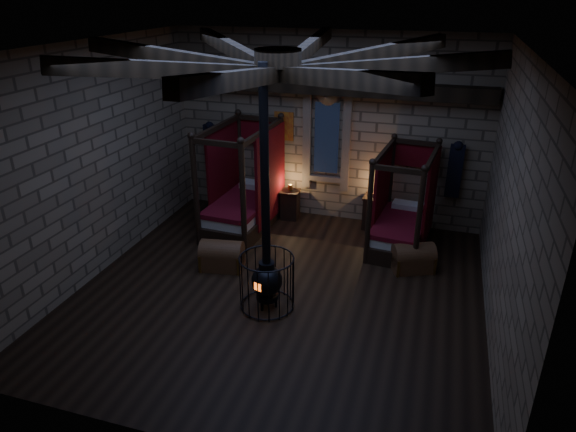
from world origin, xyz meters
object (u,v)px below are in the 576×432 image
(bed_right, at_px, (401,223))
(trunk_left, at_px, (222,256))
(bed_left, at_px, (244,203))
(trunk_right, at_px, (413,258))
(stove, at_px, (267,276))

(bed_right, bearing_deg, trunk_left, -142.51)
(bed_left, distance_m, trunk_left, 1.93)
(trunk_right, relative_size, stove, 0.22)
(trunk_left, bearing_deg, bed_right, 22.81)
(bed_right, relative_size, stove, 0.51)
(bed_right, height_order, trunk_left, bed_right)
(bed_right, bearing_deg, stove, -117.38)
(bed_left, height_order, trunk_left, bed_left)
(bed_right, bearing_deg, bed_left, -172.72)
(bed_left, xyz_separation_m, bed_right, (3.47, 0.09, -0.07))
(bed_left, distance_m, stove, 3.25)
(trunk_left, bearing_deg, trunk_right, 6.93)
(bed_right, xyz_separation_m, trunk_right, (0.33, -0.97, -0.26))
(trunk_left, distance_m, trunk_right, 3.67)
(trunk_left, xyz_separation_m, trunk_right, (3.53, 1.00, -0.01))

